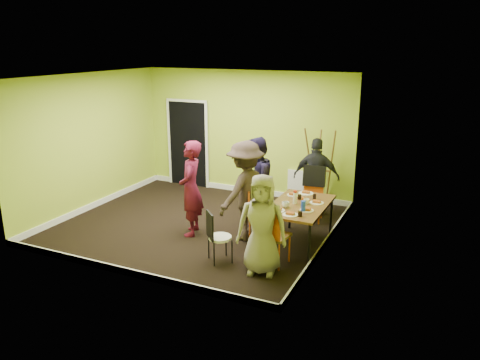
{
  "coord_description": "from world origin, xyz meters",
  "views": [
    {
      "loc": [
        4.24,
        -7.3,
        3.36
      ],
      "look_at": [
        0.89,
        0.0,
        1.0
      ],
      "focal_mm": 35.0,
      "sensor_mm": 36.0,
      "label": 1
    }
  ],
  "objects_px": {
    "chair_left_near": "(255,212)",
    "person_standing": "(191,188)",
    "dining_table": "(299,207)",
    "chair_bentwood": "(216,234)",
    "chair_left_far": "(260,203)",
    "blue_bottle": "(303,206)",
    "person_left_near": "(245,191)",
    "chair_front_end": "(272,232)",
    "easel": "(319,168)",
    "chair_back_end": "(314,182)",
    "person_left_far": "(256,182)",
    "person_front_end": "(262,225)",
    "thermos": "(295,198)",
    "orange_bottle": "(303,200)",
    "person_back_end": "(316,177)"
  },
  "relations": [
    {
      "from": "blue_bottle",
      "to": "chair_back_end",
      "type": "bearing_deg",
      "value": 100.44
    },
    {
      "from": "dining_table",
      "to": "orange_bottle",
      "type": "bearing_deg",
      "value": 86.7
    },
    {
      "from": "dining_table",
      "to": "person_left_near",
      "type": "distance_m",
      "value": 0.99
    },
    {
      "from": "chair_front_end",
      "to": "person_left_far",
      "type": "bearing_deg",
      "value": 128.34
    },
    {
      "from": "chair_left_far",
      "to": "chair_front_end",
      "type": "bearing_deg",
      "value": 11.7
    },
    {
      "from": "chair_bentwood",
      "to": "easel",
      "type": "distance_m",
      "value": 3.35
    },
    {
      "from": "chair_left_near",
      "to": "orange_bottle",
      "type": "bearing_deg",
      "value": 84.43
    },
    {
      "from": "dining_table",
      "to": "chair_left_near",
      "type": "relative_size",
      "value": 1.61
    },
    {
      "from": "chair_left_far",
      "to": "person_left_far",
      "type": "xyz_separation_m",
      "value": [
        -0.15,
        0.16,
        0.35
      ]
    },
    {
      "from": "thermos",
      "to": "person_left_far",
      "type": "relative_size",
      "value": 0.12
    },
    {
      "from": "chair_bentwood",
      "to": "person_left_near",
      "type": "relative_size",
      "value": 0.48
    },
    {
      "from": "orange_bottle",
      "to": "person_front_end",
      "type": "xyz_separation_m",
      "value": [
        -0.22,
        -1.32,
        -0.02
      ]
    },
    {
      "from": "chair_left_far",
      "to": "blue_bottle",
      "type": "distance_m",
      "value": 1.34
    },
    {
      "from": "chair_back_end",
      "to": "person_left_near",
      "type": "distance_m",
      "value": 1.71
    },
    {
      "from": "chair_back_end",
      "to": "person_left_far",
      "type": "relative_size",
      "value": 0.62
    },
    {
      "from": "chair_left_near",
      "to": "person_front_end",
      "type": "height_order",
      "value": "person_front_end"
    },
    {
      "from": "person_front_end",
      "to": "chair_bentwood",
      "type": "bearing_deg",
      "value": 164.32
    },
    {
      "from": "person_left_near",
      "to": "person_front_end",
      "type": "relative_size",
      "value": 1.15
    },
    {
      "from": "thermos",
      "to": "person_left_far",
      "type": "xyz_separation_m",
      "value": [
        -0.96,
        0.59,
        0.0
      ]
    },
    {
      "from": "chair_front_end",
      "to": "orange_bottle",
      "type": "xyz_separation_m",
      "value": [
        0.16,
        1.06,
        0.22
      ]
    },
    {
      "from": "chair_bentwood",
      "to": "person_front_end",
      "type": "distance_m",
      "value": 0.84
    },
    {
      "from": "dining_table",
      "to": "chair_bentwood",
      "type": "relative_size",
      "value": 1.77
    },
    {
      "from": "chair_front_end",
      "to": "thermos",
      "type": "bearing_deg",
      "value": 93.19
    },
    {
      "from": "easel",
      "to": "person_left_far",
      "type": "bearing_deg",
      "value": -117.72
    },
    {
      "from": "person_back_end",
      "to": "chair_bentwood",
      "type": "bearing_deg",
      "value": 66.73
    },
    {
      "from": "person_left_near",
      "to": "person_front_end",
      "type": "height_order",
      "value": "person_left_near"
    },
    {
      "from": "chair_left_near",
      "to": "chair_front_end",
      "type": "xyz_separation_m",
      "value": [
        0.62,
        -0.8,
        0.05
      ]
    },
    {
      "from": "chair_left_far",
      "to": "person_left_near",
      "type": "relative_size",
      "value": 0.51
    },
    {
      "from": "chair_left_far",
      "to": "chair_back_end",
      "type": "relative_size",
      "value": 0.85
    },
    {
      "from": "chair_left_near",
      "to": "chair_front_end",
      "type": "height_order",
      "value": "chair_front_end"
    },
    {
      "from": "chair_left_near",
      "to": "person_standing",
      "type": "xyz_separation_m",
      "value": [
        -1.16,
        -0.2,
        0.34
      ]
    },
    {
      "from": "chair_back_end",
      "to": "person_standing",
      "type": "relative_size",
      "value": 0.61
    },
    {
      "from": "easel",
      "to": "thermos",
      "type": "height_order",
      "value": "easel"
    },
    {
      "from": "chair_front_end",
      "to": "person_left_far",
      "type": "xyz_separation_m",
      "value": [
        -0.9,
        1.49,
        0.28
      ]
    },
    {
      "from": "thermos",
      "to": "person_front_end",
      "type": "height_order",
      "value": "person_front_end"
    },
    {
      "from": "blue_bottle",
      "to": "person_left_far",
      "type": "height_order",
      "value": "person_left_far"
    },
    {
      "from": "chair_back_end",
      "to": "orange_bottle",
      "type": "relative_size",
      "value": 13.72
    },
    {
      "from": "chair_left_far",
      "to": "chair_left_near",
      "type": "xyz_separation_m",
      "value": [
        0.13,
        -0.54,
        0.02
      ]
    },
    {
      "from": "chair_left_near",
      "to": "easel",
      "type": "height_order",
      "value": "easel"
    },
    {
      "from": "easel",
      "to": "chair_back_end",
      "type": "bearing_deg",
      "value": -83.33
    },
    {
      "from": "chair_left_near",
      "to": "person_standing",
      "type": "height_order",
      "value": "person_standing"
    },
    {
      "from": "chair_left_far",
      "to": "person_left_near",
      "type": "distance_m",
      "value": 0.64
    },
    {
      "from": "chair_left_far",
      "to": "thermos",
      "type": "xyz_separation_m",
      "value": [
        0.82,
        -0.44,
        0.35
      ]
    },
    {
      "from": "dining_table",
      "to": "person_left_far",
      "type": "relative_size",
      "value": 0.88
    },
    {
      "from": "person_back_end",
      "to": "person_front_end",
      "type": "xyz_separation_m",
      "value": [
        -0.04,
        -2.79,
        -0.02
      ]
    },
    {
      "from": "person_left_far",
      "to": "person_back_end",
      "type": "height_order",
      "value": "person_left_far"
    },
    {
      "from": "dining_table",
      "to": "chair_left_far",
      "type": "relative_size",
      "value": 1.67
    },
    {
      "from": "chair_back_end",
      "to": "easel",
      "type": "bearing_deg",
      "value": -90.69
    },
    {
      "from": "chair_front_end",
      "to": "chair_back_end",
      "type": "bearing_deg",
      "value": 97.69
    },
    {
      "from": "chair_left_far",
      "to": "easel",
      "type": "xyz_separation_m",
      "value": [
        0.66,
        1.68,
        0.33
      ]
    }
  ]
}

